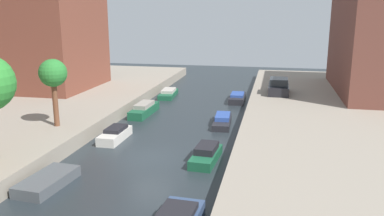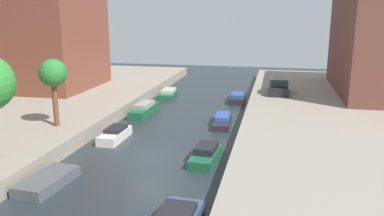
{
  "view_description": "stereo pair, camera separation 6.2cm",
  "coord_description": "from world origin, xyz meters",
  "px_view_note": "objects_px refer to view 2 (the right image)",
  "views": [
    {
      "loc": [
        7.18,
        -21.78,
        8.66
      ],
      "look_at": [
        0.81,
        8.43,
        1.14
      ],
      "focal_mm": 37.35,
      "sensor_mm": 36.0,
      "label": 1
    },
    {
      "loc": [
        7.24,
        -21.76,
        8.66
      ],
      "look_at": [
        0.81,
        8.43,
        1.14
      ],
      "focal_mm": 37.35,
      "sensor_mm": 36.0,
      "label": 2
    }
  ],
  "objects_px": {
    "moored_boat_right_3": "(206,155)",
    "moored_boat_left_4": "(144,109)",
    "moored_boat_right_4": "(222,121)",
    "street_tree_3": "(53,75)",
    "parked_car": "(279,87)",
    "moored_boat_left_2": "(47,181)",
    "moored_boat_right_5": "(238,98)",
    "moored_boat_left_5": "(169,93)",
    "moored_boat_left_3": "(115,135)"
  },
  "relations": [
    {
      "from": "moored_boat_left_2",
      "to": "moored_boat_left_5",
      "type": "height_order",
      "value": "moored_boat_left_5"
    },
    {
      "from": "moored_boat_left_3",
      "to": "moored_boat_left_4",
      "type": "height_order",
      "value": "moored_boat_left_4"
    },
    {
      "from": "moored_boat_right_4",
      "to": "moored_boat_right_3",
      "type": "bearing_deg",
      "value": -89.24
    },
    {
      "from": "parked_car",
      "to": "moored_boat_left_2",
      "type": "bearing_deg",
      "value": -118.01
    },
    {
      "from": "street_tree_3",
      "to": "moored_boat_left_3",
      "type": "distance_m",
      "value": 5.73
    },
    {
      "from": "moored_boat_left_5",
      "to": "moored_boat_right_4",
      "type": "xyz_separation_m",
      "value": [
        6.91,
        -9.35,
        0.01
      ]
    },
    {
      "from": "parked_car",
      "to": "moored_boat_right_3",
      "type": "bearing_deg",
      "value": -104.28
    },
    {
      "from": "moored_boat_left_3",
      "to": "moored_boat_right_5",
      "type": "xyz_separation_m",
      "value": [
        7.06,
        13.86,
        -0.03
      ]
    },
    {
      "from": "moored_boat_left_2",
      "to": "moored_boat_right_4",
      "type": "xyz_separation_m",
      "value": [
        7.14,
        13.08,
        0.04
      ]
    },
    {
      "from": "moored_boat_left_4",
      "to": "moored_boat_left_2",
      "type": "bearing_deg",
      "value": -90.56
    },
    {
      "from": "parked_car",
      "to": "moored_boat_left_4",
      "type": "relative_size",
      "value": 0.87
    },
    {
      "from": "moored_boat_right_5",
      "to": "street_tree_3",
      "type": "bearing_deg",
      "value": -126.8
    },
    {
      "from": "moored_boat_right_5",
      "to": "moored_boat_left_4",
      "type": "bearing_deg",
      "value": -137.25
    },
    {
      "from": "moored_boat_left_2",
      "to": "moored_boat_left_5",
      "type": "xyz_separation_m",
      "value": [
        0.23,
        22.43,
        0.04
      ]
    },
    {
      "from": "parked_car",
      "to": "moored_boat_left_5",
      "type": "bearing_deg",
      "value": 174.6
    },
    {
      "from": "moored_boat_left_4",
      "to": "street_tree_3",
      "type": "bearing_deg",
      "value": -114.69
    },
    {
      "from": "moored_boat_left_2",
      "to": "moored_boat_right_3",
      "type": "relative_size",
      "value": 1.02
    },
    {
      "from": "parked_car",
      "to": "moored_boat_left_3",
      "type": "bearing_deg",
      "value": -128.85
    },
    {
      "from": "moored_boat_left_3",
      "to": "moored_boat_right_3",
      "type": "relative_size",
      "value": 0.95
    },
    {
      "from": "moored_boat_left_5",
      "to": "moored_boat_right_5",
      "type": "bearing_deg",
      "value": -6.3
    },
    {
      "from": "moored_boat_right_4",
      "to": "moored_boat_right_5",
      "type": "distance_m",
      "value": 8.56
    },
    {
      "from": "street_tree_3",
      "to": "moored_boat_right_3",
      "type": "relative_size",
      "value": 1.29
    },
    {
      "from": "moored_boat_left_4",
      "to": "moored_boat_right_4",
      "type": "height_order",
      "value": "moored_boat_left_4"
    },
    {
      "from": "street_tree_3",
      "to": "parked_car",
      "type": "xyz_separation_m",
      "value": [
        14.84,
        14.37,
        -2.9
      ]
    },
    {
      "from": "moored_boat_left_2",
      "to": "moored_boat_right_4",
      "type": "distance_m",
      "value": 14.9
    },
    {
      "from": "moored_boat_left_5",
      "to": "moored_boat_right_3",
      "type": "relative_size",
      "value": 1.21
    },
    {
      "from": "moored_boat_left_3",
      "to": "moored_boat_right_4",
      "type": "distance_m",
      "value": 8.56
    },
    {
      "from": "moored_boat_left_2",
      "to": "moored_boat_left_3",
      "type": "distance_m",
      "value": 7.79
    },
    {
      "from": "moored_boat_right_3",
      "to": "moored_boat_left_4",
      "type": "bearing_deg",
      "value": 126.18
    },
    {
      "from": "parked_car",
      "to": "moored_boat_left_5",
      "type": "xyz_separation_m",
      "value": [
        -11.14,
        1.05,
        -1.31
      ]
    },
    {
      "from": "moored_boat_right_4",
      "to": "moored_boat_right_5",
      "type": "height_order",
      "value": "moored_boat_right_5"
    },
    {
      "from": "moored_boat_left_4",
      "to": "moored_boat_left_3",
      "type": "bearing_deg",
      "value": -87.8
    },
    {
      "from": "moored_boat_right_4",
      "to": "moored_boat_right_5",
      "type": "xyz_separation_m",
      "value": [
        0.34,
        8.55,
        0.03
      ]
    },
    {
      "from": "moored_boat_right_5",
      "to": "moored_boat_left_2",
      "type": "bearing_deg",
      "value": -109.06
    },
    {
      "from": "moored_boat_left_5",
      "to": "moored_boat_right_5",
      "type": "distance_m",
      "value": 7.29
    },
    {
      "from": "street_tree_3",
      "to": "moored_boat_left_5",
      "type": "height_order",
      "value": "street_tree_3"
    },
    {
      "from": "parked_car",
      "to": "moored_boat_right_3",
      "type": "height_order",
      "value": "parked_car"
    },
    {
      "from": "moored_boat_left_2",
      "to": "moored_boat_right_3",
      "type": "height_order",
      "value": "moored_boat_right_3"
    },
    {
      "from": "street_tree_3",
      "to": "moored_boat_right_5",
      "type": "height_order",
      "value": "street_tree_3"
    },
    {
      "from": "street_tree_3",
      "to": "moored_boat_right_4",
      "type": "xyz_separation_m",
      "value": [
        10.6,
        6.06,
        -4.21
      ]
    },
    {
      "from": "moored_boat_right_3",
      "to": "moored_boat_right_4",
      "type": "bearing_deg",
      "value": 90.76
    },
    {
      "from": "moored_boat_left_3",
      "to": "moored_boat_left_5",
      "type": "bearing_deg",
      "value": 90.73
    },
    {
      "from": "moored_boat_left_2",
      "to": "moored_boat_right_4",
      "type": "height_order",
      "value": "moored_boat_right_4"
    },
    {
      "from": "moored_boat_left_2",
      "to": "moored_boat_right_5",
      "type": "height_order",
      "value": "moored_boat_right_5"
    },
    {
      "from": "street_tree_3",
      "to": "moored_boat_left_5",
      "type": "xyz_separation_m",
      "value": [
        3.69,
        15.42,
        -4.21
      ]
    },
    {
      "from": "parked_car",
      "to": "moored_boat_right_4",
      "type": "distance_m",
      "value": 9.41
    },
    {
      "from": "street_tree_3",
      "to": "moored_boat_right_3",
      "type": "distance_m",
      "value": 11.63
    },
    {
      "from": "moored_boat_left_3",
      "to": "moored_boat_right_5",
      "type": "distance_m",
      "value": 15.55
    },
    {
      "from": "street_tree_3",
      "to": "moored_boat_left_2",
      "type": "xyz_separation_m",
      "value": [
        3.46,
        -7.02,
        -4.25
      ]
    },
    {
      "from": "moored_boat_left_4",
      "to": "moored_boat_right_3",
      "type": "height_order",
      "value": "moored_boat_left_4"
    }
  ]
}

